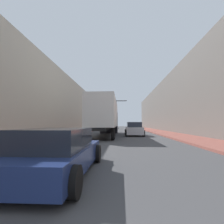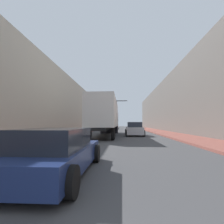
{
  "view_description": "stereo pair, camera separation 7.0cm",
  "coord_description": "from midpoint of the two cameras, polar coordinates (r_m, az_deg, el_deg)",
  "views": [
    {
      "loc": [
        0.34,
        1.45,
        1.42
      ],
      "look_at": [
        -0.45,
        16.13,
        2.4
      ],
      "focal_mm": 28.0,
      "sensor_mm": 36.0,
      "label": 1
    },
    {
      "loc": [
        0.41,
        1.46,
        1.42
      ],
      "look_at": [
        -0.45,
        16.13,
        2.4
      ],
      "focal_mm": 28.0,
      "sensor_mm": 36.0,
      "label": 2
    }
  ],
  "objects": [
    {
      "name": "semi_truck",
      "position": [
        20.8,
        -2.11,
        -1.44
      ],
      "size": [
        2.53,
        14.07,
        3.98
      ],
      "color": "silver",
      "rests_on": "ground"
    },
    {
      "name": "sidewalk_right",
      "position": [
        29.24,
        15.41,
        -6.31
      ],
      "size": [
        3.33,
        80.0,
        0.15
      ],
      "color": "brown",
      "rests_on": "ground"
    },
    {
      "name": "sedan_car",
      "position": [
        5.27,
        -17.55,
        -12.41
      ],
      "size": [
        1.98,
        4.47,
        1.28
      ],
      "color": "navy",
      "rests_on": "ground"
    },
    {
      "name": "building_left",
      "position": [
        30.98,
        -18.96,
        2.29
      ],
      "size": [
        6.0,
        80.0,
        9.2
      ],
      "color": "#BCB29E",
      "rests_on": "ground"
    },
    {
      "name": "traffic_signal_gantry",
      "position": [
        32.26,
        -3.39,
        0.97
      ],
      "size": [
        6.21,
        0.35,
        5.91
      ],
      "color": "black",
      "rests_on": "ground"
    },
    {
      "name": "suv_car",
      "position": [
        21.11,
        7.05,
        -5.57
      ],
      "size": [
        2.1,
        4.87,
        1.59
      ],
      "color": "#B7B7BC",
      "rests_on": "ground"
    },
    {
      "name": "building_right",
      "position": [
        30.74,
        23.79,
        2.97
      ],
      "size": [
        6.0,
        80.0,
        9.75
      ],
      "color": "#66605B",
      "rests_on": "ground"
    },
    {
      "name": "sidewalk_left",
      "position": [
        29.41,
        -10.65,
        -6.37
      ],
      "size": [
        3.33,
        80.0,
        0.15
      ],
      "color": "brown",
      "rests_on": "ground"
    }
  ]
}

